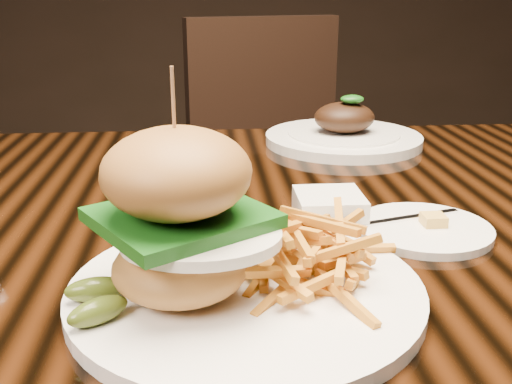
{
  "coord_description": "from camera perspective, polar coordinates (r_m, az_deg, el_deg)",
  "views": [
    {
      "loc": [
        -0.05,
        -0.76,
        1.03
      ],
      "look_at": [
        0.01,
        -0.13,
        0.81
      ],
      "focal_mm": 42.0,
      "sensor_mm": 36.0,
      "label": 1
    }
  ],
  "objects": [
    {
      "name": "far_dish",
      "position": [
        1.14,
        8.33,
        5.46
      ],
      "size": [
        0.29,
        0.29,
        0.09
      ],
      "rotation": [
        0.0,
        0.0,
        0.16
      ],
      "color": "white",
      "rests_on": "dining_table"
    },
    {
      "name": "chair_far",
      "position": [
        1.74,
        2.0,
        2.52
      ],
      "size": [
        0.57,
        0.57,
        0.95
      ],
      "rotation": [
        0.0,
        0.0,
        0.27
      ],
      "color": "black",
      "rests_on": "ground"
    },
    {
      "name": "side_saucer",
      "position": [
        0.75,
        15.71,
        -3.36
      ],
      "size": [
        0.16,
        0.16,
        0.02
      ],
      "rotation": [
        0.0,
        0.0,
        -0.24
      ],
      "color": "white",
      "rests_on": "dining_table"
    },
    {
      "name": "dining_table",
      "position": [
        0.85,
        -1.11,
        -6.01
      ],
      "size": [
        1.6,
        0.9,
        0.75
      ],
      "color": "black",
      "rests_on": "ground"
    },
    {
      "name": "ramekin",
      "position": [
        0.75,
        6.97,
        -1.58
      ],
      "size": [
        0.09,
        0.09,
        0.04
      ],
      "primitive_type": "cube",
      "rotation": [
        0.0,
        0.0,
        -0.06
      ],
      "color": "white",
      "rests_on": "dining_table"
    },
    {
      "name": "burger_plate",
      "position": [
        0.55,
        -2.31,
        -5.18
      ],
      "size": [
        0.34,
        0.34,
        0.22
      ],
      "rotation": [
        0.0,
        0.0,
        0.36
      ],
      "color": "white",
      "rests_on": "dining_table"
    }
  ]
}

